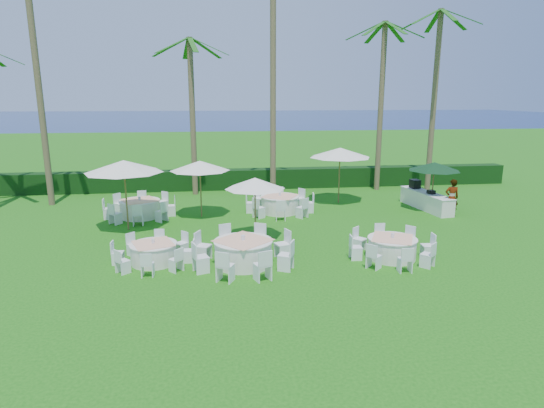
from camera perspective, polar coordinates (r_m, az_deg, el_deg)
The scene contains 20 objects.
ground at distance 16.67m, azimuth -1.19°, elevation -6.13°, with size 120.00×120.00×0.00m, color #185E10.
hedge at distance 28.12m, azimuth -3.79°, elevation 3.15°, with size 34.00×1.00×1.20m, color black.
ocean at distance 117.77m, azimuth -6.55°, elevation 10.53°, with size 260.00×260.00×0.00m, color #071C46.
banquet_table_a at distance 16.08m, azimuth -14.62°, elevation -5.92°, with size 2.78×2.78×0.86m.
banquet_table_b at distance 15.41m, azimuth -3.62°, elevation -6.00°, with size 3.41×3.41×1.04m.
banquet_table_c at distance 16.54m, azimuth 14.81°, elevation -5.30°, with size 3.00×3.00×0.91m.
banquet_table_d at distance 22.26m, azimuth -16.23°, elevation -0.51°, with size 3.30×3.30×0.99m.
banquet_table_e at distance 22.25m, azimuth 1.00°, elevation 0.04°, with size 3.34×3.34×1.00m.
umbrella_a at distance 19.89m, azimuth -18.10°, elevation 4.50°, with size 3.25×3.25×2.99m.
umbrella_b at distance 17.52m, azimuth -2.15°, elevation 2.60°, with size 2.35×2.35×2.52m.
umbrella_c at distance 21.35m, azimuth -9.04°, elevation 4.77°, with size 2.78×2.78×2.67m.
umbrella_d at distance 24.26m, azimuth 8.54°, elevation 6.40°, with size 3.23×3.23×2.95m.
umbrella_green at distance 23.78m, azimuth 19.71°, elevation 4.45°, with size 2.52×2.52×2.42m.
buffet_table at distance 24.26m, azimuth 18.72°, elevation 0.49°, with size 1.28×3.78×1.32m.
staff_person at distance 23.08m, azimuth 21.63°, elevation 0.73°, with size 0.65×0.43×1.79m, color gray.
palm_a at distance 26.04m, azimuth -27.31°, elevation 13.63°, with size 4.40×3.98×11.71m.
palm_b at distance 26.34m, azimuth -9.98°, elevation 11.51°, with size 4.24×4.37×8.71m.
palm_c at distance 25.06m, azimuth 0.13°, elevation 16.87°, with size 4.40×3.96×13.22m.
palm_d at distance 28.09m, azimuth 13.53°, elevation 12.53°, with size 4.22×4.38×9.74m.
palm_e at distance 28.58m, azimuth 19.71°, elevation 12.74°, with size 4.14×4.40×10.33m.
Camera 1 is at (-1.64, -15.63, 5.55)m, focal length 30.00 mm.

